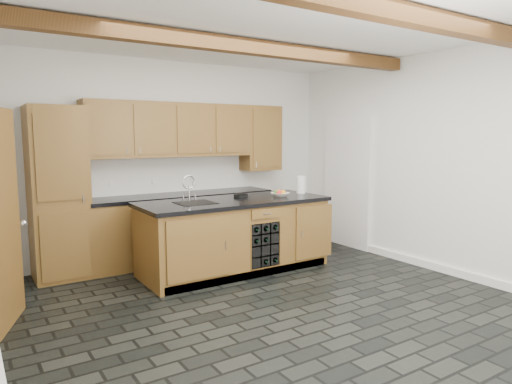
# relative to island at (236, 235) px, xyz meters

# --- Properties ---
(ground) EXTENTS (5.00, 5.00, 0.00)m
(ground) POSITION_rel_island_xyz_m (-0.31, -1.28, -0.47)
(ground) COLOR black
(ground) RESTS_ON ground
(room_shell) EXTENTS (5.01, 5.00, 5.00)m
(room_shell) POSITION_rel_island_xyz_m (-0.39, -0.75, 1.06)
(room_shell) COLOR white
(room_shell) RESTS_ON ground
(back_cabinetry) EXTENTS (3.65, 0.62, 2.20)m
(back_cabinetry) POSITION_rel_island_xyz_m (-0.68, 0.95, 0.51)
(back_cabinetry) COLOR brown
(back_cabinetry) RESTS_ON ground
(island) EXTENTS (2.48, 0.96, 0.93)m
(island) POSITION_rel_island_xyz_m (0.00, 0.00, 0.00)
(island) COLOR brown
(island) RESTS_ON ground
(faucet) EXTENTS (0.45, 0.40, 0.34)m
(faucet) POSITION_rel_island_xyz_m (-0.56, 0.05, 0.50)
(faucet) COLOR black
(faucet) RESTS_ON island
(kitchen_scale) EXTENTS (0.20, 0.15, 0.05)m
(kitchen_scale) POSITION_rel_island_xyz_m (0.19, 0.18, 0.49)
(kitchen_scale) COLOR black
(kitchen_scale) RESTS_ON island
(fruit_bowl) EXTENTS (0.27, 0.27, 0.06)m
(fruit_bowl) POSITION_rel_island_xyz_m (0.65, -0.08, 0.49)
(fruit_bowl) COLOR white
(fruit_bowl) RESTS_ON island
(fruit_cluster) EXTENTS (0.16, 0.17, 0.07)m
(fruit_cluster) POSITION_rel_island_xyz_m (0.65, -0.08, 0.52)
(fruit_cluster) COLOR red
(fruit_cluster) RESTS_ON fruit_bowl
(paper_towel) EXTENTS (0.13, 0.13, 0.24)m
(paper_towel) POSITION_rel_island_xyz_m (1.11, 0.06, 0.59)
(paper_towel) COLOR white
(paper_towel) RESTS_ON island
(mug) EXTENTS (0.13, 0.13, 0.11)m
(mug) POSITION_rel_island_xyz_m (-1.61, 0.94, 0.52)
(mug) COLOR white
(mug) RESTS_ON back_cabinetry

